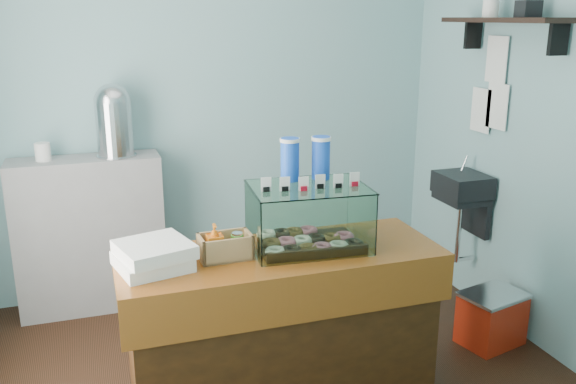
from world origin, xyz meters
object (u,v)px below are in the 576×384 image
object	(u,v)px
display_case	(307,213)
counter	(281,332)
coffee_urn	(114,118)
red_cooler	(491,318)

from	to	relation	value
display_case	counter	bearing A→B (deg)	-153.83
coffee_urn	red_cooler	size ratio (longest dim) A/B	1.11
counter	display_case	bearing A→B (deg)	21.80
display_case	red_cooler	distance (m)	1.61
counter	red_cooler	distance (m)	1.53
display_case	red_cooler	xyz separation A→B (m)	(1.33, 0.18, -0.89)
coffee_urn	red_cooler	bearing A→B (deg)	-31.45
display_case	red_cooler	world-z (taller)	display_case
coffee_urn	display_case	bearing A→B (deg)	-60.79
counter	coffee_urn	bearing A→B (deg)	113.54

